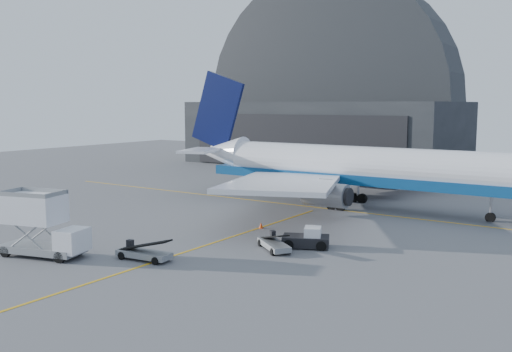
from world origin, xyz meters
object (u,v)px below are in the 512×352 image
Objects in this scene: catering_truck at (40,225)px; pushback_tug at (307,239)px; belt_loader_b at (274,243)px; airliner at (348,167)px; belt_loader_a at (144,253)px.

catering_truck is 1.72× the size of pushback_tug.
catering_truck reaches higher than belt_loader_b.
pushback_tug is (5.37, -19.20, -3.83)m from airliner.
belt_loader_b is (3.57, -21.42, -3.96)m from airliner.
airliner is 9.72× the size of belt_loader_a.
catering_truck is (-10.27, -33.01, -2.08)m from airliner.
pushback_tug is 0.91× the size of belt_loader_a.
airliner is 6.22× the size of catering_truck.
belt_loader_b is at bearing -153.67° from pushback_tug.
belt_loader_b is at bearing 25.15° from catering_truck.
pushback_tug is at bearing 26.66° from catering_truck.
airliner reaches higher than pushback_tug.
airliner reaches higher than belt_loader_b.
catering_truck is 18.14m from belt_loader_b.
airliner is at bearing 137.07° from belt_loader_b.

